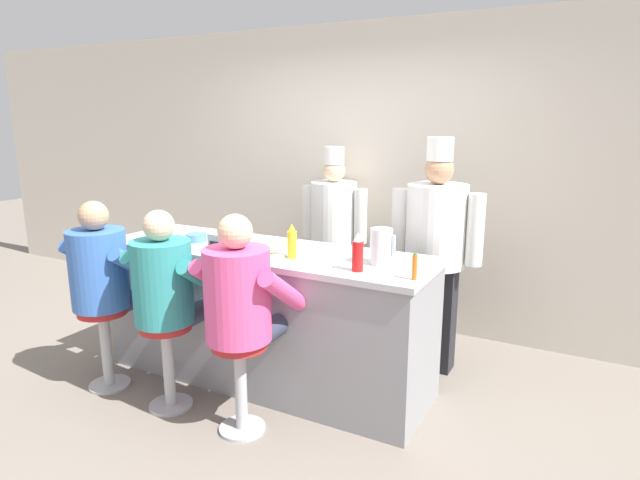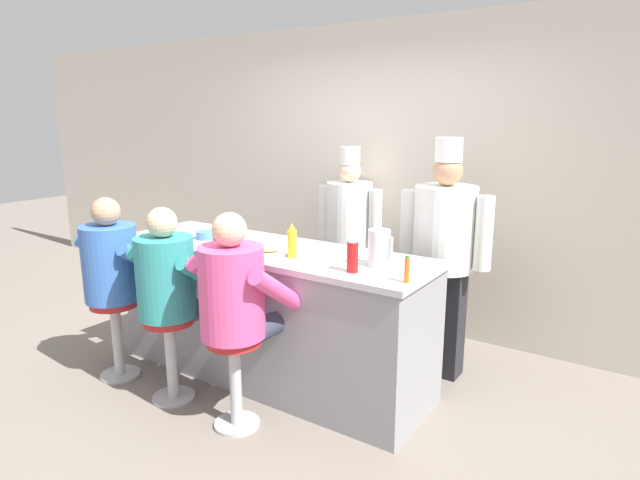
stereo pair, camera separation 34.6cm
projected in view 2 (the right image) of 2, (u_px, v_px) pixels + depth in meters
The scene contains 17 objects.
ground_plane at pixel (239, 396), 3.70m from camera, with size 20.00×20.00×0.00m, color slate.
wall_back at pixel (373, 176), 4.91m from camera, with size 10.00×0.06×2.70m.
diner_counter at pixel (271, 313), 3.88m from camera, with size 2.41×0.74×0.99m.
ketchup_bottle_red at pixel (353, 254), 3.15m from camera, with size 0.07×0.07×0.24m.
mustard_bottle_yellow at pixel (292, 242), 3.48m from camera, with size 0.06×0.06×0.23m.
hot_sauce_bottle_orange at pixel (407, 270), 2.96m from camera, with size 0.03×0.03×0.15m.
water_pitcher_clear at pixel (379, 248), 3.28m from camera, with size 0.16×0.14×0.23m.
breakfast_plate at pixel (268, 252), 3.58m from camera, with size 0.28×0.28×0.05m.
cereal_bowl at pixel (206, 235), 4.03m from camera, with size 0.15×0.15×0.06m.
coffee_mug_white at pixel (237, 238), 3.82m from camera, with size 0.14×0.09×0.10m.
coffee_mug_tan at pixel (232, 233), 4.00m from camera, with size 0.13×0.09×0.09m.
napkin_dispenser_chrome at pixel (221, 241), 3.66m from camera, with size 0.11×0.07×0.13m.
diner_seated_blue at pixel (115, 268), 3.83m from camera, with size 0.58×0.58×1.34m.
diner_seated_teal at pixel (170, 283), 3.51m from camera, with size 0.57×0.57×1.33m.
diner_seated_pink at pixel (236, 298), 3.19m from camera, with size 0.59×0.59×1.36m.
cook_in_whites_near at pixel (349, 229), 4.82m from camera, with size 0.64×0.41×1.63m.
cook_in_whites_far at pixel (443, 249), 3.84m from camera, with size 0.68×0.44×1.75m.
Camera 2 is at (2.34, -2.47, 1.89)m, focal length 30.00 mm.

